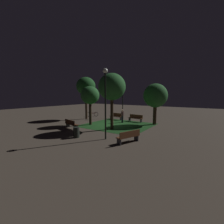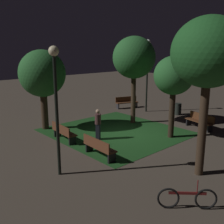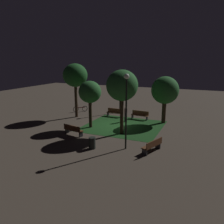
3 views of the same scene
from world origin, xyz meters
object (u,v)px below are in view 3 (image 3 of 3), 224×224
(bench_lawn_edge, at_px, (140,115))
(tree_tall_center, at_px, (90,93))
(tree_lawn_side, at_px, (75,76))
(bench_by_lamp, at_px, (73,130))
(bicycle, at_px, (80,109))
(lamp_post_near_wall, at_px, (120,85))
(lamp_post_path_center, at_px, (126,100))
(tree_right_canopy, at_px, (122,86))
(trash_bin, at_px, (92,143))
(tree_left_canopy, at_px, (165,91))
(bench_front_left, at_px, (153,145))
(bench_near_trees, at_px, (115,112))
(pedestrian, at_px, (126,113))

(bench_lawn_edge, bearing_deg, tree_tall_center, 53.62)
(tree_lawn_side, bearing_deg, tree_tall_center, 139.94)
(bench_by_lamp, height_order, bicycle, bicycle)
(bench_by_lamp, height_order, lamp_post_near_wall, lamp_post_near_wall)
(lamp_post_path_center, bearing_deg, tree_right_canopy, -63.76)
(bench_by_lamp, relative_size, trash_bin, 2.26)
(tree_left_canopy, xyz_separation_m, tree_tall_center, (5.87, 4.20, 0.03))
(bench_front_left, relative_size, tree_tall_center, 0.43)
(bench_near_trees, bearing_deg, pedestrian, 141.28)
(bench_front_left, xyz_separation_m, trash_bin, (4.03, 1.11, -0.07))
(tree_tall_center, bearing_deg, bench_front_left, 153.23)
(trash_bin, bearing_deg, tree_tall_center, -59.72)
(bench_near_trees, relative_size, tree_left_canopy, 0.40)
(bench_lawn_edge, xyz_separation_m, pedestrian, (1.05, 1.44, 0.37))
(tree_right_canopy, distance_m, bicycle, 10.06)
(bench_near_trees, relative_size, bench_front_left, 0.98)
(tree_lawn_side, xyz_separation_m, lamp_post_path_center, (-8.03, 6.28, -0.96))
(bench_front_left, bearing_deg, pedestrian, -56.16)
(tree_tall_center, xyz_separation_m, trash_bin, (-2.60, 4.46, -2.82))
(pedestrian, bearing_deg, tree_lawn_side, 3.78)
(bench_by_lamp, distance_m, bicycle, 8.62)
(bicycle, bearing_deg, trash_bin, 125.61)
(bench_near_trees, relative_size, lamp_post_near_wall, 0.39)
(bench_by_lamp, bearing_deg, lamp_post_path_center, 169.23)
(bench_front_left, relative_size, pedestrian, 1.15)
(bench_near_trees, height_order, trash_bin, bench_near_trees)
(bench_front_left, height_order, lamp_post_path_center, lamp_post_path_center)
(tree_right_canopy, distance_m, tree_tall_center, 3.44)
(tree_tall_center, xyz_separation_m, bicycle, (4.20, -5.04, -2.89))
(tree_right_canopy, relative_size, lamp_post_near_wall, 1.13)
(lamp_post_near_wall, height_order, pedestrian, lamp_post_near_wall)
(bench_by_lamp, height_order, lamp_post_path_center, lamp_post_path_center)
(bench_by_lamp, relative_size, tree_right_canopy, 0.35)
(tree_left_canopy, distance_m, trash_bin, 9.67)
(tree_lawn_side, height_order, tree_left_canopy, tree_lawn_side)
(tree_left_canopy, bearing_deg, pedestrian, 17.04)
(tree_tall_center, relative_size, pedestrian, 2.65)
(bench_lawn_edge, distance_m, trash_bin, 9.04)
(bench_by_lamp, bearing_deg, tree_right_canopy, -149.77)
(tree_tall_center, bearing_deg, pedestrian, -126.52)
(lamp_post_near_wall, height_order, trash_bin, lamp_post_near_wall)
(bench_lawn_edge, bearing_deg, lamp_post_near_wall, -34.11)
(bicycle, height_order, pedestrian, pedestrian)
(tree_right_canopy, distance_m, trash_bin, 5.38)
(bench_near_trees, relative_size, tree_right_canopy, 0.34)
(bench_front_left, distance_m, lamp_post_path_center, 3.54)
(lamp_post_near_wall, distance_m, bicycle, 5.52)
(bench_lawn_edge, height_order, tree_tall_center, tree_tall_center)
(bench_lawn_edge, distance_m, tree_tall_center, 6.29)
(bicycle, bearing_deg, tree_right_canopy, 143.28)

